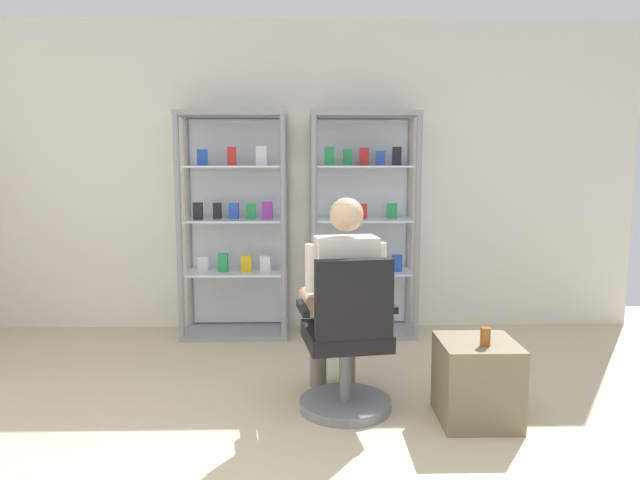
{
  "coord_description": "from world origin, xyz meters",
  "views": [
    {
      "loc": [
        0.06,
        -2.35,
        1.51
      ],
      "look_at": [
        0.15,
        1.42,
        1.0
      ],
      "focal_mm": 33.58,
      "sensor_mm": 36.0,
      "label": 1
    }
  ],
  "objects": [
    {
      "name": "back_wall",
      "position": [
        0.0,
        3.0,
        1.35
      ],
      "size": [
        6.0,
        0.1,
        2.7
      ],
      "primitive_type": "cube",
      "color": "silver",
      "rests_on": "ground"
    },
    {
      "name": "display_cabinet_left",
      "position": [
        -0.55,
        2.76,
        0.96
      ],
      "size": [
        0.9,
        0.45,
        1.9
      ],
      "color": "gray",
      "rests_on": "ground"
    },
    {
      "name": "display_cabinet_right",
      "position": [
        0.55,
        2.76,
        0.96
      ],
      "size": [
        0.9,
        0.45,
        1.9
      ],
      "color": "gray",
      "rests_on": "ground"
    },
    {
      "name": "office_chair",
      "position": [
        0.3,
        1.06,
        0.39
      ],
      "size": [
        0.6,
        0.56,
        0.96
      ],
      "color": "slate",
      "rests_on": "ground"
    },
    {
      "name": "seated_shopkeeper",
      "position": [
        0.28,
        1.22,
        0.71
      ],
      "size": [
        0.53,
        0.6,
        1.29
      ],
      "color": "slate",
      "rests_on": "ground"
    },
    {
      "name": "storage_crate",
      "position": [
        1.04,
        0.94,
        0.24
      ],
      "size": [
        0.44,
        0.45,
        0.47
      ],
      "primitive_type": "cube",
      "color": "#72664C",
      "rests_on": "ground"
    },
    {
      "name": "tea_glass",
      "position": [
        1.06,
        0.86,
        0.53
      ],
      "size": [
        0.06,
        0.06,
        0.11
      ],
      "primitive_type": "cylinder",
      "color": "brown",
      "rests_on": "storage_crate"
    }
  ]
}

